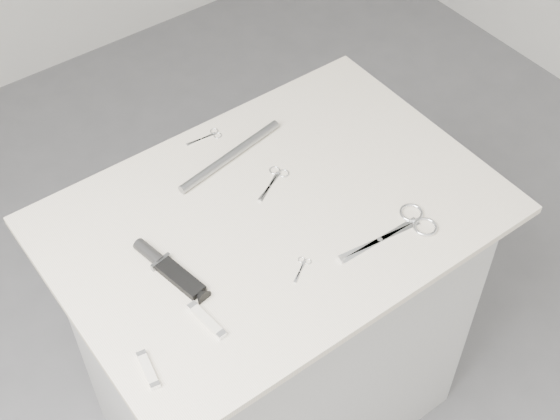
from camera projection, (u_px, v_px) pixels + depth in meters
ground at (276, 407)px, 2.45m from camera, size 4.00×4.00×0.01m
plinth at (275, 327)px, 2.11m from camera, size 0.90×0.60×0.90m
display_board at (274, 215)px, 1.77m from camera, size 1.00×0.70×0.02m
large_shears at (405, 227)px, 1.73m from camera, size 0.24×0.10×0.01m
embroidery_scissors_a at (275, 178)px, 1.83m from camera, size 0.11×0.08×0.00m
embroidery_scissors_b at (209, 136)px, 1.93m from camera, size 0.09×0.04×0.00m
tiny_scissors at (302, 267)px, 1.66m from camera, size 0.07×0.05×0.00m
sheathed_knife at (166, 266)px, 1.65m from camera, size 0.06×0.20×0.03m
pocket_knife_a at (207, 320)px, 1.56m from camera, size 0.03×0.11×0.01m
pocket_knife_b at (148, 370)px, 1.48m from camera, size 0.03×0.09×0.01m
metal_rail at (230, 156)px, 1.87m from camera, size 0.31×0.07×0.02m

